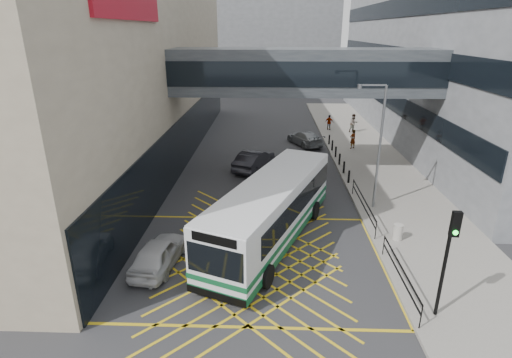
# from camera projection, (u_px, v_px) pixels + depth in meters

# --- Properties ---
(ground) EXTENTS (120.00, 120.00, 0.00)m
(ground) POSITION_uv_depth(u_px,v_px,m) (253.00, 261.00, 18.76)
(ground) COLOR #333335
(building_whsmith) EXTENTS (24.17, 42.00, 16.00)m
(building_whsmith) POSITION_uv_depth(u_px,v_px,m) (34.00, 59.00, 31.51)
(building_whsmith) COLOR tan
(building_whsmith) RESTS_ON ground
(building_far) EXTENTS (28.00, 16.00, 18.00)m
(building_far) POSITION_uv_depth(u_px,v_px,m) (256.00, 37.00, 71.80)
(building_far) COLOR slate
(building_far) RESTS_ON ground
(skybridge) EXTENTS (20.00, 4.10, 3.00)m
(skybridge) POSITION_uv_depth(u_px,v_px,m) (304.00, 71.00, 27.25)
(skybridge) COLOR #3D4247
(skybridge) RESTS_ON ground
(pavement) EXTENTS (6.00, 54.00, 0.16)m
(pavement) POSITION_uv_depth(u_px,v_px,m) (371.00, 162.00, 32.46)
(pavement) COLOR gray
(pavement) RESTS_ON ground
(box_junction) EXTENTS (12.00, 9.00, 0.01)m
(box_junction) POSITION_uv_depth(u_px,v_px,m) (253.00, 260.00, 18.75)
(box_junction) COLOR gold
(box_junction) RESTS_ON ground
(bus) EXTENTS (6.78, 11.72, 3.25)m
(bus) POSITION_uv_depth(u_px,v_px,m) (273.00, 209.00, 20.04)
(bus) COLOR silver
(bus) RESTS_ON ground
(car_white) EXTENTS (2.33, 4.53, 1.38)m
(car_white) POSITION_uv_depth(u_px,v_px,m) (159.00, 253.00, 18.07)
(car_white) COLOR silver
(car_white) RESTS_ON ground
(car_dark) EXTENTS (3.62, 5.28, 1.54)m
(car_dark) POSITION_uv_depth(u_px,v_px,m) (254.00, 160.00, 30.67)
(car_dark) COLOR black
(car_dark) RESTS_ON ground
(car_silver) EXTENTS (3.63, 4.91, 1.41)m
(car_silver) POSITION_uv_depth(u_px,v_px,m) (305.00, 138.00, 37.33)
(car_silver) COLOR gray
(car_silver) RESTS_ON ground
(traffic_light) EXTENTS (0.31, 0.50, 4.35)m
(traffic_light) POSITION_uv_depth(u_px,v_px,m) (449.00, 250.00, 13.90)
(traffic_light) COLOR black
(traffic_light) RESTS_ON pavement
(street_lamp) EXTENTS (1.64, 0.25, 7.25)m
(street_lamp) POSITION_uv_depth(u_px,v_px,m) (378.00, 140.00, 22.66)
(street_lamp) COLOR slate
(street_lamp) RESTS_ON pavement
(litter_bin) EXTENTS (0.48, 0.48, 0.82)m
(litter_bin) POSITION_uv_depth(u_px,v_px,m) (398.00, 232.00, 20.19)
(litter_bin) COLOR #ADA89E
(litter_bin) RESTS_ON pavement
(kerb_railings) EXTENTS (0.05, 12.54, 1.00)m
(kerb_railings) POSITION_uv_depth(u_px,v_px,m) (377.00, 228.00, 19.91)
(kerb_railings) COLOR black
(kerb_railings) RESTS_ON pavement
(bollards) EXTENTS (0.14, 10.14, 0.90)m
(bollards) POSITION_uv_depth(u_px,v_px,m) (338.00, 155.00, 32.37)
(bollards) COLOR black
(bollards) RESTS_ON pavement
(pedestrian_a) EXTENTS (0.84, 0.78, 1.71)m
(pedestrian_a) POSITION_uv_depth(u_px,v_px,m) (353.00, 139.00, 35.59)
(pedestrian_a) COLOR gray
(pedestrian_a) RESTS_ON pavement
(pedestrian_b) EXTENTS (1.05, 0.85, 1.87)m
(pedestrian_b) POSITION_uv_depth(u_px,v_px,m) (354.00, 123.00, 41.23)
(pedestrian_b) COLOR gray
(pedestrian_b) RESTS_ON pavement
(pedestrian_c) EXTENTS (1.02, 0.76, 1.56)m
(pedestrian_c) POSITION_uv_depth(u_px,v_px,m) (329.00, 122.00, 42.34)
(pedestrian_c) COLOR gray
(pedestrian_c) RESTS_ON pavement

